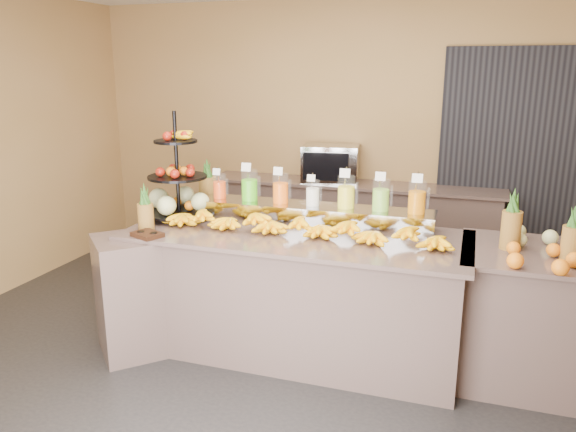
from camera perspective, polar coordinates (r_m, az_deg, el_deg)
The scene contains 20 objects.
ground at distance 4.21m, azimuth -0.54°, elevation -15.13°, with size 6.00×6.00×0.00m, color black.
room_envelope at distance 4.35m, azimuth 5.22°, elevation 11.82°, with size 6.04×5.02×2.82m.
buffet_counter at distance 4.25m, azimuth -0.89°, elevation -7.78°, with size 2.75×1.25×0.93m.
right_counter at distance 4.21m, azimuth 24.18°, elevation -9.39°, with size 1.08×0.88×0.93m.
back_ledge at distance 6.04m, azimuth 6.40°, elevation -0.93°, with size 3.10×0.55×0.93m.
pitcher_tray at distance 4.32m, azimuth 2.50°, elevation 0.14°, with size 1.85×0.30×0.15m, color gray.
juice_pitcher_orange_a at distance 4.56m, azimuth -6.96°, elevation 2.91°, with size 0.11×0.11×0.26m.
juice_pitcher_green at distance 4.45m, azimuth -3.93°, elevation 2.97°, with size 0.13×0.14×0.32m.
juice_pitcher_orange_b at distance 4.36m, azimuth -0.76°, elevation 2.66°, with size 0.12×0.13×0.30m.
juice_pitcher_milk at distance 4.29m, azimuth 2.53°, elevation 2.23°, with size 0.11×0.11×0.26m.
juice_pitcher_lemon at distance 4.22m, azimuth 5.93°, elevation 2.26°, with size 0.13×0.14×0.32m.
juice_pitcher_lime at distance 4.17m, azimuth 9.41°, elevation 1.95°, with size 0.13×0.13×0.31m.
juice_pitcher_orange_c at distance 4.14m, azimuth 12.96°, elevation 1.68°, with size 0.13×0.13×0.31m.
banana_heap at distance 4.05m, azimuth 1.13°, elevation -0.76°, with size 2.18×0.20×0.18m.
fruit_stand at distance 4.57m, azimuth -10.68°, elevation 2.52°, with size 0.66×0.66×0.85m.
condiment_caddy at distance 4.14m, azimuth -14.10°, elevation -1.84°, with size 0.21×0.16×0.03m, color #32190D.
pineapple_left_a at distance 4.28m, azimuth -14.27°, elevation 0.30°, with size 0.12×0.12×0.36m.
pineapple_left_b at distance 4.81m, azimuth -8.14°, elevation 2.64°, with size 0.15×0.15×0.44m.
right_fruit_pile at distance 3.87m, azimuth 24.02°, elevation -2.83°, with size 0.49×0.47×0.26m.
oven_warmer at distance 5.95m, azimuth 4.36°, elevation 5.35°, with size 0.58×0.41×0.39m, color gray.
Camera 1 is at (1.19, -3.44, 2.11)m, focal length 35.00 mm.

